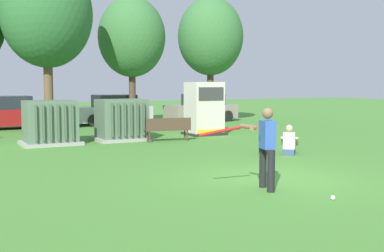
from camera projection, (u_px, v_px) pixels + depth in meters
ground_plane at (273, 179)px, 11.58m from camera, size 96.00×96.00×0.00m
transformer_west at (50, 123)px, 18.02m from camera, size 2.10×1.70×1.62m
transformer_mid_west at (122, 120)px, 19.37m from camera, size 2.10×1.70×1.62m
generator_enclosure at (204, 109)px, 21.43m from camera, size 1.60×1.40×2.30m
park_bench at (168, 128)px, 18.96m from camera, size 1.84×0.62×0.92m
batter at (265, 144)px, 10.35m from camera, size 1.60×0.77×1.74m
sports_ball at (333, 198)px, 9.52m from camera, size 0.09×0.09×0.09m
seated_spectator at (289, 143)px, 15.48m from camera, size 0.73×0.75×0.96m
backpack at (264, 148)px, 15.58m from camera, size 0.35×0.38×0.44m
tree_center_left at (47, 14)px, 21.83m from camera, size 4.05×4.05×7.74m
tree_center_right at (132, 37)px, 25.91m from camera, size 3.55×3.55×6.79m
tree_right at (210, 37)px, 27.92m from camera, size 3.72×3.72×7.11m
parked_car_leftmost at (6, 114)px, 24.13m from camera, size 4.23×1.99×1.62m
parked_car_left_of_center at (112, 111)px, 26.74m from camera, size 4.27×2.05×1.62m
parked_car_right_of_center at (202, 109)px, 28.85m from camera, size 4.33×2.19×1.62m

